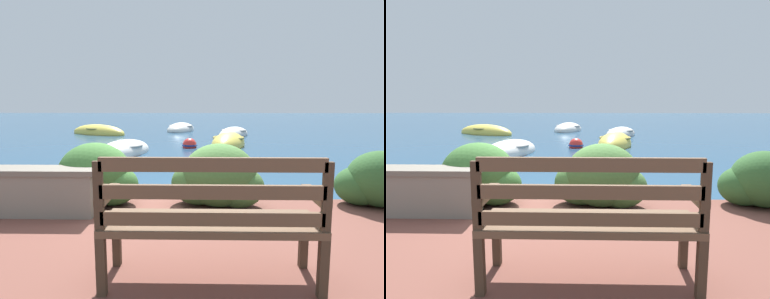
# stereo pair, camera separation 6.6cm
# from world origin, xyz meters

# --- Properties ---
(ground_plane) EXTENTS (80.00, 80.00, 0.00)m
(ground_plane) POSITION_xyz_m (0.00, 0.00, 0.00)
(ground_plane) COLOR navy
(park_bench) EXTENTS (1.51, 0.48, 0.93)m
(park_bench) POSITION_xyz_m (0.56, -2.12, 0.70)
(park_bench) COLOR #433123
(park_bench) RESTS_ON patio_terrace
(stone_wall) EXTENTS (1.69, 0.39, 0.53)m
(stone_wall) POSITION_xyz_m (-1.49, -0.66, 0.49)
(stone_wall) COLOR gray
(stone_wall) RESTS_ON patio_terrace
(hedge_clump_left) EXTENTS (1.13, 0.81, 0.77)m
(hedge_clump_left) POSITION_xyz_m (-0.83, -0.23, 0.55)
(hedge_clump_left) COLOR #38662D
(hedge_clump_left) RESTS_ON patio_terrace
(hedge_clump_centre) EXTENTS (1.13, 0.81, 0.77)m
(hedge_clump_centre) POSITION_xyz_m (0.70, -0.30, 0.55)
(hedge_clump_centre) COLOR #426B33
(hedge_clump_centre) RESTS_ON patio_terrace
(hedge_clump_right) EXTENTS (1.00, 0.72, 0.68)m
(hedge_clump_right) POSITION_xyz_m (2.66, -0.27, 0.52)
(hedge_clump_right) COLOR #2D5628
(hedge_clump_right) RESTS_ON patio_terrace
(rowboat_nearest) EXTENTS (1.74, 2.61, 0.71)m
(rowboat_nearest) POSITION_xyz_m (-1.68, 5.21, 0.06)
(rowboat_nearest) COLOR silver
(rowboat_nearest) RESTS_ON ground_plane
(rowboat_mid) EXTENTS (1.62, 2.64, 0.82)m
(rowboat_mid) POSITION_xyz_m (1.45, 7.02, 0.07)
(rowboat_mid) COLOR #DBC64C
(rowboat_mid) RESTS_ON ground_plane
(rowboat_far) EXTENTS (1.90, 2.48, 0.68)m
(rowboat_far) POSITION_xyz_m (1.98, 10.56, 0.06)
(rowboat_far) COLOR silver
(rowboat_far) RESTS_ON ground_plane
(rowboat_outer) EXTENTS (3.16, 2.42, 0.79)m
(rowboat_outer) POSITION_xyz_m (-4.14, 11.10, 0.07)
(rowboat_outer) COLOR #DBC64C
(rowboat_outer) RESTS_ON ground_plane
(rowboat_distant) EXTENTS (1.78, 2.65, 0.74)m
(rowboat_distant) POSITION_xyz_m (-0.47, 12.96, 0.07)
(rowboat_distant) COLOR silver
(rowboat_distant) RESTS_ON ground_plane
(mooring_buoy) EXTENTS (0.50, 0.50, 0.46)m
(mooring_buoy) POSITION_xyz_m (0.16, 6.63, 0.08)
(mooring_buoy) COLOR red
(mooring_buoy) RESTS_ON ground_plane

